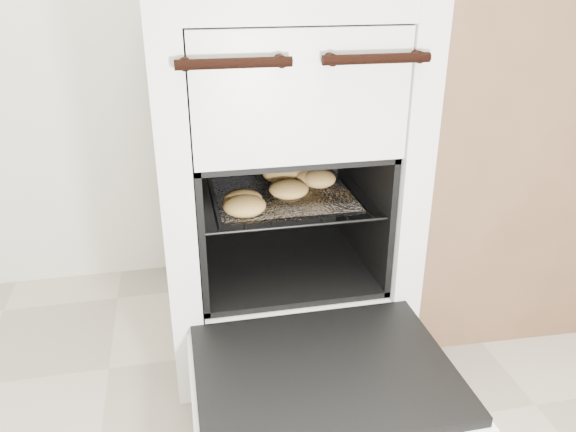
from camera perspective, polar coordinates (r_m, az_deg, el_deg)
The scene contains 6 objects.
stove at distance 1.48m, azimuth -1.15°, elevation 3.94°, with size 0.59×0.66×0.91m.
oven_door at distance 1.18m, azimuth 3.70°, elevation -15.78°, with size 0.53×0.41×0.04m.
oven_rack at distance 1.43m, azimuth -0.65°, elevation 2.21°, with size 0.43×0.41×0.01m.
foil_sheet at distance 1.41m, azimuth -0.50°, elevation 2.14°, with size 0.33×0.30×0.01m, color white.
baked_rolls at distance 1.41m, azimuth -0.56°, elevation 3.27°, with size 0.34×0.32×0.05m.
counter at distance 1.84m, azimuth 23.64°, elevation 5.97°, with size 0.89×0.59×0.89m, color brown.
Camera 1 is at (-0.12, -0.20, 0.95)m, focal length 35.00 mm.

